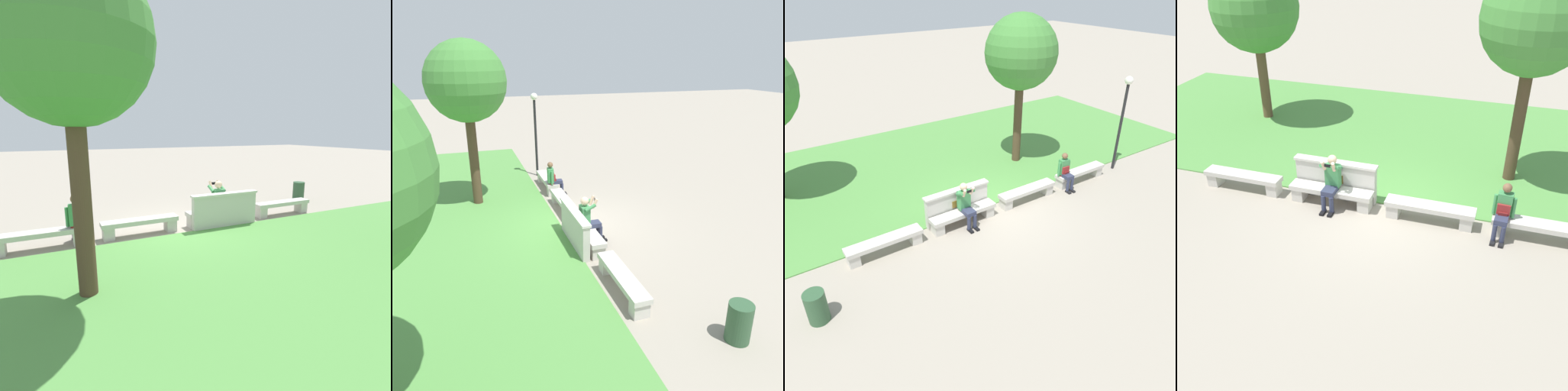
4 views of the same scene
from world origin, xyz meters
The scene contains 13 objects.
ground_plane centered at (0.00, 0.00, 0.00)m, with size 80.00×80.00×0.00m, color gray.
grass_strip centered at (0.00, 4.38, 0.01)m, with size 21.31×8.00×0.03m, color #518E42.
bench_main centered at (-3.62, 0.00, 0.30)m, with size 2.06×0.40×0.45m.
bench_near centered at (-1.21, 0.00, 0.30)m, with size 2.06×0.40×0.45m.
bench_mid centered at (1.21, 0.00, 0.30)m, with size 2.06×0.40×0.45m.
bench_far centered at (3.62, 0.00, 0.30)m, with size 2.06×0.40×0.45m.
backrest_wall_with_plaque centered at (-1.21, 0.34, 0.52)m, with size 2.10×0.24×1.01m.
person_photographer centered at (-1.16, -0.08, 0.74)m, with size 0.47×0.72×1.32m.
person_distant centered at (2.80, -0.07, 0.67)m, with size 0.48×0.69×1.26m.
backpack centered at (2.80, -0.02, 0.63)m, with size 0.28×0.24×0.43m.
tree_behind_wall centered at (2.83, 2.62, 4.02)m, with size 2.53×2.53×5.33m.
trash_bin centered at (-5.65, -1.36, 0.38)m, with size 0.44×0.44×0.75m, color #2D5133.
lamp_post centered at (5.44, 0.01, 2.28)m, with size 0.28×0.28×3.43m.
Camera 3 is at (-5.98, -7.99, 6.39)m, focal length 35.00 mm.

